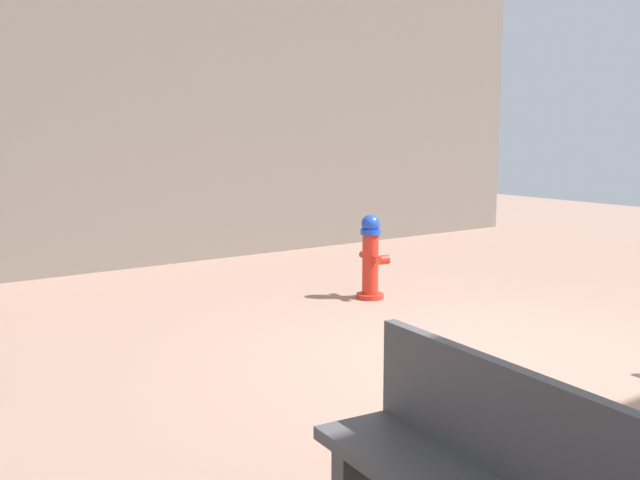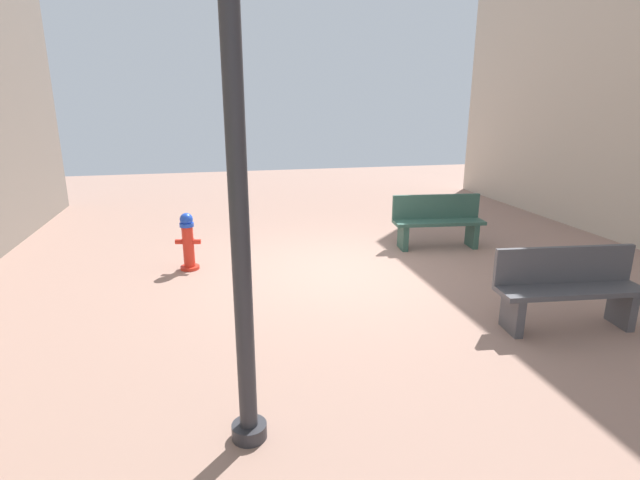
{
  "view_description": "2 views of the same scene",
  "coord_description": "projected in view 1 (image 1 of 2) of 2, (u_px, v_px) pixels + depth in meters",
  "views": [
    {
      "loc": [
        -3.8,
        4.54,
        1.85
      ],
      "look_at": [
        1.11,
        0.97,
        0.93
      ],
      "focal_mm": 42.37,
      "sensor_mm": 36.0,
      "label": 1
    },
    {
      "loc": [
        1.94,
        6.98,
        2.59
      ],
      "look_at": [
        0.56,
        0.85,
        0.78
      ],
      "focal_mm": 27.21,
      "sensor_mm": 36.0,
      "label": 2
    }
  ],
  "objects": [
    {
      "name": "ground_plane",
      "position": [
        501.0,
        363.0,
        5.96
      ],
      "size": [
        23.4,
        23.4,
        0.0
      ],
      "primitive_type": "plane",
      "color": "#9E7A6B"
    },
    {
      "name": "fire_hydrant",
      "position": [
        371.0,
        257.0,
        8.13
      ],
      "size": [
        0.4,
        0.37,
        0.92
      ],
      "color": "red",
      "rests_on": "ground_plane"
    }
  ]
}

